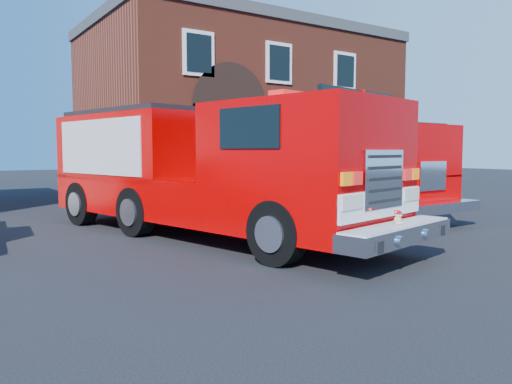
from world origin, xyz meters
TOP-DOWN VIEW (x-y plane):
  - ground at (0.00, 0.00)m, footprint 100.00×100.00m
  - parking_stripe_near at (6.50, 1.00)m, footprint 0.12×3.00m
  - parking_stripe_mid at (6.50, 4.00)m, footprint 0.12×3.00m
  - parking_stripe_far at (6.50, 7.00)m, footprint 0.12×3.00m
  - fire_station at (8.99, 13.98)m, footprint 15.20×10.20m
  - fire_engine at (0.34, 1.73)m, footprint 5.17×10.91m
  - secondary_truck at (5.74, 3.66)m, footprint 3.13×9.43m

SIDE VIEW (x-z plane):
  - ground at x=0.00m, z-range 0.00..0.00m
  - parking_stripe_near at x=6.50m, z-range 0.00..0.01m
  - parking_stripe_mid at x=6.50m, z-range 0.00..0.01m
  - parking_stripe_far at x=6.50m, z-range 0.00..0.01m
  - secondary_truck at x=5.74m, z-range 0.14..3.17m
  - fire_engine at x=0.34m, z-range 0.06..3.30m
  - fire_station at x=8.99m, z-range 0.03..8.48m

